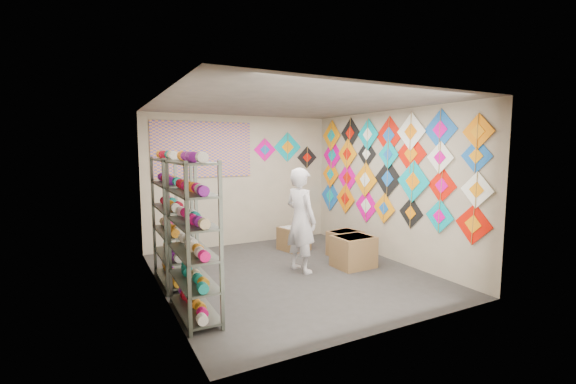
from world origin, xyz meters
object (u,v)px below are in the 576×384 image
shelf_rack_front (193,239)px  carton_c (294,239)px  carton_b (345,243)px  shelf_rack_back (172,221)px  shopkeeper (301,220)px  carton_a (353,252)px

shelf_rack_front → carton_c: shelf_rack_front is taller
carton_b → carton_c: (-0.67, 0.81, -0.00)m
shelf_rack_back → shopkeeper: bearing=-11.8°
carton_a → carton_b: size_ratio=1.13×
shelf_rack_back → shopkeeper: 2.02m
shopkeeper → carton_a: size_ratio=2.68×
shelf_rack_back → carton_c: size_ratio=3.62×
carton_a → shopkeeper: bearing=164.9°
shelf_rack_front → carton_c: bearing=40.1°
shopkeeper → carton_a: bearing=-116.9°
shelf_rack_back → carton_b: (3.19, 0.02, -0.72)m
shopkeeper → shelf_rack_back: bearing=64.5°
shelf_rack_back → carton_c: bearing=18.1°
carton_b → shelf_rack_back: bearing=170.7°
shelf_rack_back → carton_c: shelf_rack_back is taller
shelf_rack_back → carton_b: shelf_rack_back is taller
shelf_rack_back → shopkeeper: (1.98, -0.41, -0.09)m
shelf_rack_front → carton_b: (3.19, 1.32, -0.72)m
shelf_rack_back → carton_b: size_ratio=3.34×
shopkeeper → carton_a: 1.11m
shelf_rack_back → shopkeeper: shelf_rack_back is taller
shelf_rack_back → shopkeeper: size_ratio=1.11×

